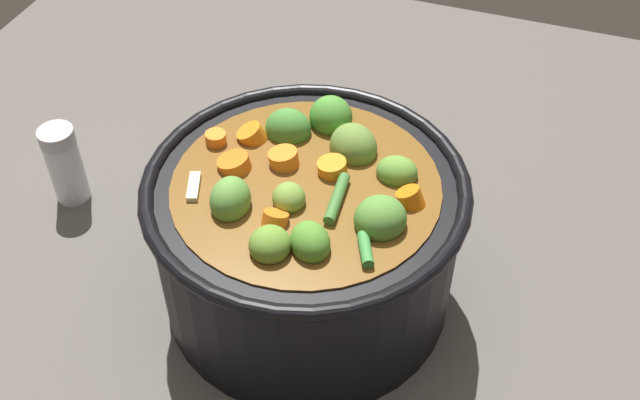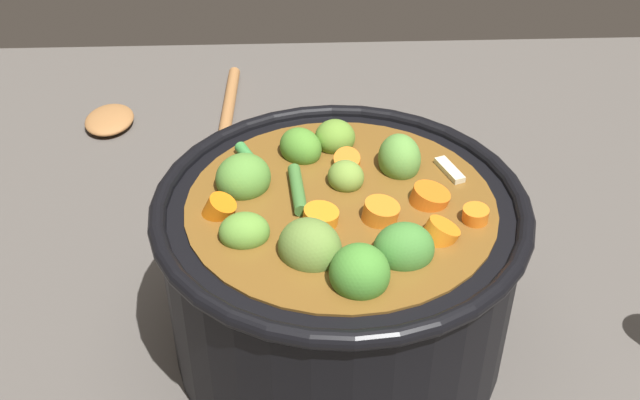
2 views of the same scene
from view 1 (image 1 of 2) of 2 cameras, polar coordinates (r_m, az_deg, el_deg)
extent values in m
plane|color=#514C47|center=(0.73, -0.91, -6.72)|extent=(1.10, 1.10, 0.00)
cylinder|color=black|center=(0.68, -0.98, -3.13)|extent=(0.26, 0.26, 0.14)
torus|color=black|center=(0.63, -1.05, 1.03)|extent=(0.27, 0.27, 0.01)
cylinder|color=brown|center=(0.68, -0.98, -2.82)|extent=(0.22, 0.22, 0.13)
ellipsoid|color=#548B36|center=(0.60, 4.45, -1.38)|extent=(0.06, 0.06, 0.04)
ellipsoid|color=olive|center=(0.66, 2.47, 3.92)|extent=(0.06, 0.06, 0.04)
ellipsoid|color=#5C933D|center=(0.61, -6.60, 0.01)|extent=(0.04, 0.04, 0.04)
ellipsoid|color=olive|center=(0.58, -3.90, -3.24)|extent=(0.04, 0.04, 0.03)
ellipsoid|color=#438134|center=(0.68, -2.36, 5.26)|extent=(0.04, 0.04, 0.04)
ellipsoid|color=#4F892D|center=(0.58, -0.73, -3.13)|extent=(0.05, 0.05, 0.03)
ellipsoid|color=#5F9336|center=(0.64, 5.68, 2.06)|extent=(0.03, 0.04, 0.03)
ellipsoid|color=olive|center=(0.61, -2.30, 0.15)|extent=(0.04, 0.04, 0.02)
ellipsoid|color=#468A30|center=(0.69, 0.80, 6.13)|extent=(0.05, 0.05, 0.04)
cylinder|color=orange|center=(0.60, -3.34, -1.52)|extent=(0.03, 0.02, 0.02)
cylinder|color=orange|center=(0.65, -2.66, 2.90)|extent=(0.03, 0.03, 0.02)
cylinder|color=orange|center=(0.62, 6.69, 0.01)|extent=(0.03, 0.03, 0.02)
cylinder|color=orange|center=(0.65, -6.39, 2.43)|extent=(0.03, 0.03, 0.02)
cylinder|color=orange|center=(0.68, -5.02, 4.72)|extent=(0.03, 0.03, 0.02)
cylinder|color=orange|center=(0.64, 0.92, 2.25)|extent=(0.03, 0.03, 0.02)
cylinder|color=orange|center=(0.68, -7.67, 4.36)|extent=(0.03, 0.03, 0.02)
cylinder|color=#3D8D3F|center=(0.58, 3.36, -3.64)|extent=(0.03, 0.02, 0.01)
cylinder|color=#3F7232|center=(0.61, 1.25, 0.13)|extent=(0.05, 0.01, 0.01)
cube|color=beige|center=(0.64, -9.27, 0.97)|extent=(0.03, 0.02, 0.01)
cylinder|color=silver|center=(0.84, -18.13, 2.09)|extent=(0.04, 0.04, 0.07)
cylinder|color=#B7B7BC|center=(0.81, -18.82, 4.41)|extent=(0.04, 0.04, 0.02)
camera|label=2|loc=(0.89, 13.67, 37.24)|focal=43.92mm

